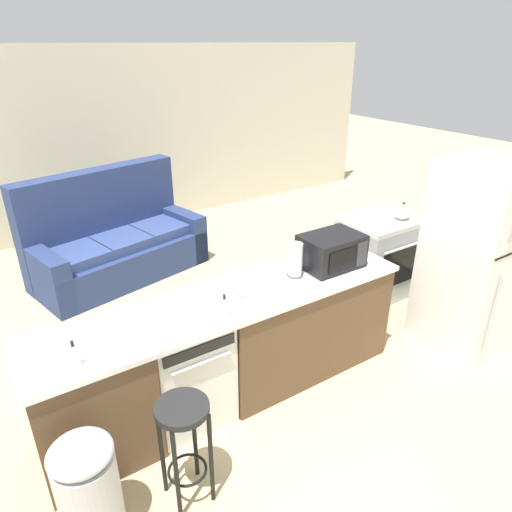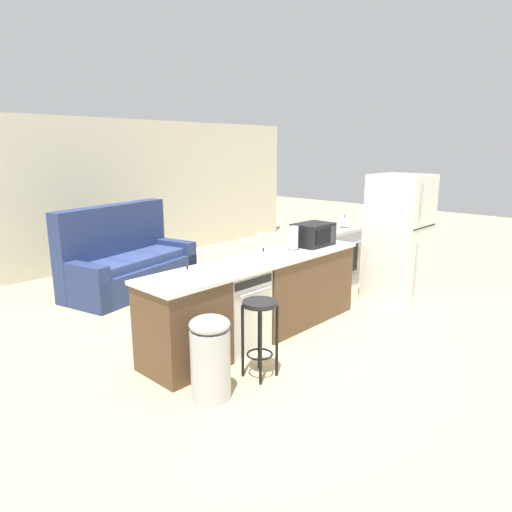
{
  "view_description": "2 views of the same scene",
  "coord_description": "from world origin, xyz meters",
  "px_view_note": "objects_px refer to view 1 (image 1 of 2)",
  "views": [
    {
      "loc": [
        -1.28,
        -2.55,
        2.63
      ],
      "look_at": [
        0.7,
        0.49,
        0.91
      ],
      "focal_mm": 32.0,
      "sensor_mm": 36.0,
      "label": 1
    },
    {
      "loc": [
        -3.43,
        -3.31,
        2.09
      ],
      "look_at": [
        0.25,
        0.14,
        0.89
      ],
      "focal_mm": 32.0,
      "sensor_mm": 36.0,
      "label": 2
    }
  ],
  "objects_px": {
    "stove_range": "(377,257)",
    "refrigerator": "(474,258)",
    "soap_bottle": "(225,308)",
    "couch": "(114,243)",
    "microwave": "(331,251)",
    "bar_stool": "(184,432)",
    "dishwasher": "(184,369)",
    "dish_soap_bottle": "(75,356)",
    "paper_towel_roll": "(296,260)",
    "trash_bin": "(89,491)",
    "kettle": "(403,212)"
  },
  "relations": [
    {
      "from": "trash_bin",
      "to": "couch",
      "type": "height_order",
      "value": "couch"
    },
    {
      "from": "refrigerator",
      "to": "microwave",
      "type": "distance_m",
      "value": 1.34
    },
    {
      "from": "dishwasher",
      "to": "trash_bin",
      "type": "distance_m",
      "value": 1.06
    },
    {
      "from": "paper_towel_roll",
      "to": "trash_bin",
      "type": "xyz_separation_m",
      "value": [
        -1.89,
        -0.63,
        -0.66
      ]
    },
    {
      "from": "microwave",
      "to": "soap_bottle",
      "type": "xyz_separation_m",
      "value": [
        -1.14,
        -0.19,
        -0.07
      ]
    },
    {
      "from": "dish_soap_bottle",
      "to": "bar_stool",
      "type": "distance_m",
      "value": 0.78
    },
    {
      "from": "dish_soap_bottle",
      "to": "couch",
      "type": "height_order",
      "value": "couch"
    },
    {
      "from": "refrigerator",
      "to": "dish_soap_bottle",
      "type": "xyz_separation_m",
      "value": [
        -3.34,
        0.37,
        0.1
      ]
    },
    {
      "from": "microwave",
      "to": "couch",
      "type": "xyz_separation_m",
      "value": [
        -1.08,
        2.64,
        -0.65
      ]
    },
    {
      "from": "bar_stool",
      "to": "couch",
      "type": "height_order",
      "value": "couch"
    },
    {
      "from": "dish_soap_bottle",
      "to": "paper_towel_roll",
      "type": "bearing_deg",
      "value": 6.52
    },
    {
      "from": "dish_soap_bottle",
      "to": "kettle",
      "type": "distance_m",
      "value": 3.56
    },
    {
      "from": "trash_bin",
      "to": "stove_range",
      "type": "bearing_deg",
      "value": 18.42
    },
    {
      "from": "soap_bottle",
      "to": "trash_bin",
      "type": "xyz_separation_m",
      "value": [
        -1.11,
        -0.41,
        -0.59
      ]
    },
    {
      "from": "paper_towel_roll",
      "to": "trash_bin",
      "type": "relative_size",
      "value": 0.38
    },
    {
      "from": "dishwasher",
      "to": "kettle",
      "type": "xyz_separation_m",
      "value": [
        2.77,
        0.42,
        0.56
      ]
    },
    {
      "from": "microwave",
      "to": "paper_towel_roll",
      "type": "distance_m",
      "value": 0.36
    },
    {
      "from": "dishwasher",
      "to": "paper_towel_roll",
      "type": "bearing_deg",
      "value": 1.33
    },
    {
      "from": "kettle",
      "to": "trash_bin",
      "type": "xyz_separation_m",
      "value": [
        -3.63,
        -1.03,
        -0.61
      ]
    },
    {
      "from": "dish_soap_bottle",
      "to": "kettle",
      "type": "bearing_deg",
      "value": 9.72
    },
    {
      "from": "refrigerator",
      "to": "trash_bin",
      "type": "xyz_separation_m",
      "value": [
        -3.46,
        -0.06,
        -0.5
      ]
    },
    {
      "from": "stove_range",
      "to": "microwave",
      "type": "distance_m",
      "value": 1.46
    },
    {
      "from": "microwave",
      "to": "bar_stool",
      "type": "height_order",
      "value": "microwave"
    },
    {
      "from": "stove_range",
      "to": "trash_bin",
      "type": "relative_size",
      "value": 1.22
    },
    {
      "from": "dishwasher",
      "to": "paper_towel_roll",
      "type": "xyz_separation_m",
      "value": [
        1.03,
        0.02,
        0.62
      ]
    },
    {
      "from": "soap_bottle",
      "to": "dish_soap_bottle",
      "type": "xyz_separation_m",
      "value": [
        -0.99,
        0.02,
        0.0
      ]
    },
    {
      "from": "microwave",
      "to": "kettle",
      "type": "bearing_deg",
      "value": 17.04
    },
    {
      "from": "paper_towel_roll",
      "to": "soap_bottle",
      "type": "bearing_deg",
      "value": -164.33
    },
    {
      "from": "dishwasher",
      "to": "microwave",
      "type": "xyz_separation_m",
      "value": [
        1.39,
        -0.0,
        0.62
      ]
    },
    {
      "from": "refrigerator",
      "to": "dish_soap_bottle",
      "type": "distance_m",
      "value": 3.36
    },
    {
      "from": "trash_bin",
      "to": "couch",
      "type": "relative_size",
      "value": 0.34
    },
    {
      "from": "paper_towel_roll",
      "to": "kettle",
      "type": "xyz_separation_m",
      "value": [
        1.74,
        0.4,
        -0.05
      ]
    },
    {
      "from": "soap_bottle",
      "to": "trash_bin",
      "type": "relative_size",
      "value": 0.24
    },
    {
      "from": "dishwasher",
      "to": "bar_stool",
      "type": "bearing_deg",
      "value": -114.69
    },
    {
      "from": "soap_bottle",
      "to": "couch",
      "type": "height_order",
      "value": "couch"
    },
    {
      "from": "refrigerator",
      "to": "bar_stool",
      "type": "distance_m",
      "value": 2.92
    },
    {
      "from": "dishwasher",
      "to": "couch",
      "type": "distance_m",
      "value": 2.66
    },
    {
      "from": "stove_range",
      "to": "trash_bin",
      "type": "height_order",
      "value": "stove_range"
    },
    {
      "from": "refrigerator",
      "to": "bar_stool",
      "type": "relative_size",
      "value": 2.37
    },
    {
      "from": "stove_range",
      "to": "soap_bottle",
      "type": "distance_m",
      "value": 2.52
    },
    {
      "from": "stove_range",
      "to": "soap_bottle",
      "type": "relative_size",
      "value": 5.11
    },
    {
      "from": "stove_range",
      "to": "refrigerator",
      "type": "height_order",
      "value": "refrigerator"
    },
    {
      "from": "trash_bin",
      "to": "couch",
      "type": "distance_m",
      "value": 3.45
    },
    {
      "from": "microwave",
      "to": "trash_bin",
      "type": "bearing_deg",
      "value": -164.97
    },
    {
      "from": "paper_towel_roll",
      "to": "kettle",
      "type": "distance_m",
      "value": 1.79
    },
    {
      "from": "soap_bottle",
      "to": "trash_bin",
      "type": "bearing_deg",
      "value": -159.76
    },
    {
      "from": "dishwasher",
      "to": "trash_bin",
      "type": "xyz_separation_m",
      "value": [
        -0.86,
        -0.61,
        -0.04
      ]
    },
    {
      "from": "bar_stool",
      "to": "refrigerator",
      "type": "bearing_deg",
      "value": 2.04
    },
    {
      "from": "dishwasher",
      "to": "microwave",
      "type": "distance_m",
      "value": 1.52
    },
    {
      "from": "kettle",
      "to": "couch",
      "type": "height_order",
      "value": "couch"
    }
  ]
}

